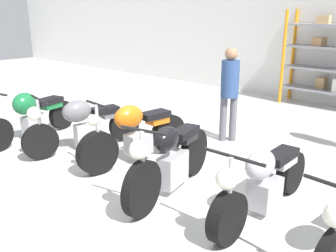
{
  "coord_description": "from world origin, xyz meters",
  "views": [
    {
      "loc": [
        3.53,
        -3.41,
        2.3
      ],
      "look_at": [
        0.0,
        0.4,
        0.7
      ],
      "focal_mm": 40.0,
      "sensor_mm": 36.0,
      "label": 1
    }
  ],
  "objects_px": {
    "motorcycle_orange": "(135,134)",
    "motorcycle_black": "(170,160)",
    "motorcycle_silver": "(263,182)",
    "motorcycle_green": "(30,115)",
    "motorcycle_grey": "(83,123)",
    "person_browsing": "(230,87)"
  },
  "relations": [
    {
      "from": "motorcycle_green",
      "to": "motorcycle_orange",
      "type": "distance_m",
      "value": 2.3
    },
    {
      "from": "motorcycle_grey",
      "to": "motorcycle_orange",
      "type": "xyz_separation_m",
      "value": [
        1.06,
        0.24,
        -0.01
      ]
    },
    {
      "from": "motorcycle_silver",
      "to": "motorcycle_black",
      "type": "bearing_deg",
      "value": -76.65
    },
    {
      "from": "motorcycle_grey",
      "to": "motorcycle_black",
      "type": "xyz_separation_m",
      "value": [
        2.18,
        -0.17,
        -0.02
      ]
    },
    {
      "from": "motorcycle_green",
      "to": "motorcycle_black",
      "type": "relative_size",
      "value": 1.02
    },
    {
      "from": "motorcycle_green",
      "to": "motorcycle_orange",
      "type": "xyz_separation_m",
      "value": [
        2.23,
        0.58,
        -0.01
      ]
    },
    {
      "from": "motorcycle_silver",
      "to": "person_browsing",
      "type": "height_order",
      "value": "person_browsing"
    },
    {
      "from": "motorcycle_grey",
      "to": "motorcycle_green",
      "type": "bearing_deg",
      "value": -63.65
    },
    {
      "from": "motorcycle_orange",
      "to": "motorcycle_black",
      "type": "xyz_separation_m",
      "value": [
        1.12,
        -0.41,
        -0.0
      ]
    },
    {
      "from": "motorcycle_green",
      "to": "motorcycle_orange",
      "type": "bearing_deg",
      "value": 91.59
    },
    {
      "from": "person_browsing",
      "to": "motorcycle_green",
      "type": "bearing_deg",
      "value": 88.51
    },
    {
      "from": "motorcycle_grey",
      "to": "motorcycle_silver",
      "type": "bearing_deg",
      "value": 102.88
    },
    {
      "from": "motorcycle_grey",
      "to": "motorcycle_silver",
      "type": "relative_size",
      "value": 1.02
    },
    {
      "from": "motorcycle_green",
      "to": "motorcycle_grey",
      "type": "relative_size",
      "value": 0.97
    },
    {
      "from": "motorcycle_black",
      "to": "motorcycle_silver",
      "type": "distance_m",
      "value": 1.2
    },
    {
      "from": "person_browsing",
      "to": "motorcycle_silver",
      "type": "bearing_deg",
      "value": 179.46
    },
    {
      "from": "motorcycle_grey",
      "to": "person_browsing",
      "type": "distance_m",
      "value": 2.65
    },
    {
      "from": "motorcycle_green",
      "to": "person_browsing",
      "type": "height_order",
      "value": "person_browsing"
    },
    {
      "from": "motorcycle_green",
      "to": "motorcycle_silver",
      "type": "xyz_separation_m",
      "value": [
        4.51,
        0.48,
        -0.06
      ]
    },
    {
      "from": "motorcycle_grey",
      "to": "motorcycle_silver",
      "type": "xyz_separation_m",
      "value": [
        3.34,
        0.14,
        -0.06
      ]
    },
    {
      "from": "motorcycle_grey",
      "to": "person_browsing",
      "type": "relative_size",
      "value": 1.25
    },
    {
      "from": "motorcycle_green",
      "to": "person_browsing",
      "type": "bearing_deg",
      "value": 118.86
    }
  ]
}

